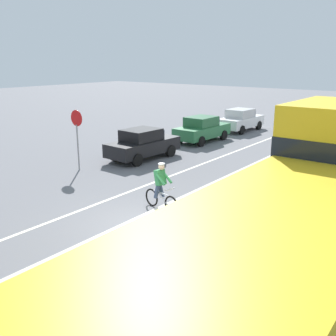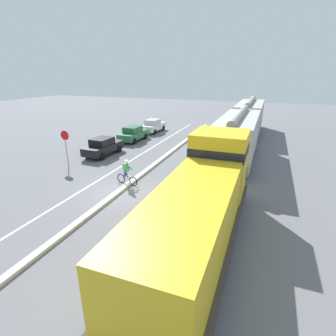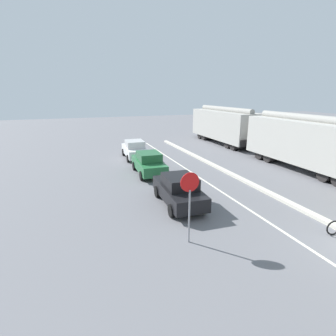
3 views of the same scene
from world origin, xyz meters
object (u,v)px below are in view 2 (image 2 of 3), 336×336
parked_car_green (133,134)px  locomotive (203,202)px  hopper_car_lead (238,137)px  hopper_car_middle (249,116)px  parked_car_white (153,126)px  stop_sign (65,141)px  cyclist (127,173)px  parked_car_black (103,146)px

parked_car_green → locomotive: bearing=-52.8°
hopper_car_lead → hopper_car_middle: (0.00, 11.60, 0.00)m
parked_car_green → parked_car_white: bearing=88.4°
hopper_car_lead → stop_sign: hopper_car_lead is taller
hopper_car_middle → parked_car_green: 14.42m
locomotive → parked_car_white: locomotive is taller
locomotive → hopper_car_lead: (0.00, 12.16, 0.28)m
hopper_car_lead → cyclist: hopper_car_lead is taller
parked_car_black → cyclist: cyclist is taller
stop_sign → hopper_car_middle: bearing=55.0°
locomotive → stop_sign: 13.82m
hopper_car_middle → parked_car_black: size_ratio=2.48×
cyclist → stop_sign: stop_sign is taller
cyclist → locomotive: bearing=-34.1°
hopper_car_lead → parked_car_black: hopper_car_lead is taller
locomotive → cyclist: (-6.17, 4.18, -0.98)m
parked_car_white → stop_sign: (-1.17, -14.31, 1.21)m
parked_car_white → stop_sign: size_ratio=1.48×
hopper_car_lead → cyclist: bearing=-127.7°
parked_car_black → cyclist: (5.33, -5.18, 0.00)m
locomotive → hopper_car_middle: size_ratio=1.10×
hopper_car_middle → parked_car_white: (-11.34, -3.58, -1.26)m
parked_car_green → cyclist: size_ratio=2.48×
hopper_car_lead → stop_sign: 14.01m
parked_car_white → parked_car_green: bearing=-91.6°
parked_car_green → cyclist: bearing=-64.1°
cyclist → stop_sign: (-6.34, 1.68, 1.21)m
parked_car_green → parked_car_white: same height
hopper_car_lead → parked_car_white: 13.95m
locomotive → parked_car_black: locomotive is taller
parked_car_green → parked_car_white: 5.05m
stop_sign → hopper_car_lead: bearing=26.7°
cyclist → stop_sign: size_ratio=0.60×
parked_car_black → hopper_car_lead: bearing=13.7°
hopper_car_middle → parked_car_black: bearing=-128.6°
hopper_car_middle → stop_sign: hopper_car_middle is taller
hopper_car_middle → stop_sign: bearing=-125.0°
locomotive → cyclist: bearing=145.9°
locomotive → hopper_car_lead: bearing=90.0°
hopper_car_middle → stop_sign: (-12.51, -17.89, -0.05)m
parked_car_green → cyclist: 12.16m
hopper_car_lead → parked_car_black: 11.90m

